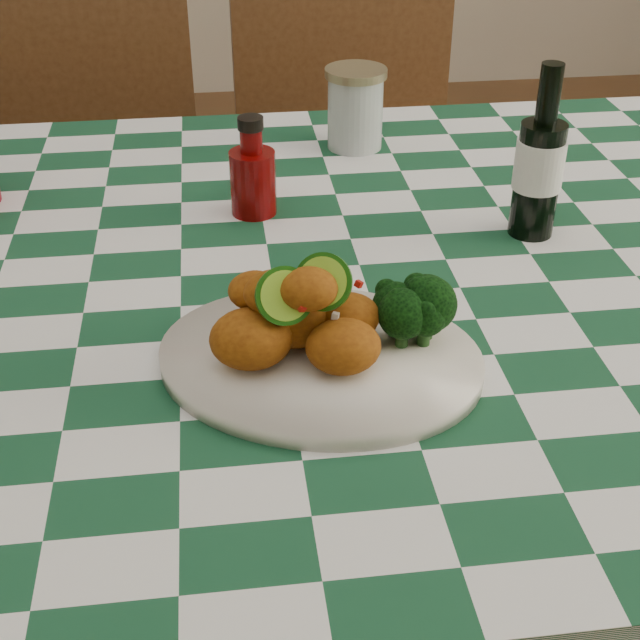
{
  "coord_description": "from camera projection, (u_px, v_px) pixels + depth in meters",
  "views": [
    {
      "loc": [
        -0.06,
        -0.89,
        1.29
      ],
      "look_at": [
        0.03,
        -0.2,
        0.84
      ],
      "focal_mm": 50.0,
      "sensor_mm": 36.0,
      "label": 1
    }
  ],
  "objects": [
    {
      "name": "dining_table",
      "position": [
        280.0,
        517.0,
        1.23
      ],
      "size": [
        1.66,
        1.06,
        0.79
      ],
      "primitive_type": null,
      "color": "#16482B",
      "rests_on": "ground"
    },
    {
      "name": "plate",
      "position": [
        320.0,
        360.0,
        0.86
      ],
      "size": [
        0.37,
        0.33,
        0.02
      ],
      "primitive_type": null,
      "rotation": [
        0.0,
        0.0,
        -0.32
      ],
      "color": "silver",
      "rests_on": "dining_table"
    },
    {
      "name": "fried_chicken_pile",
      "position": [
        308.0,
        312.0,
        0.82
      ],
      "size": [
        0.15,
        0.11,
        0.09
      ],
      "primitive_type": null,
      "color": "#954F0E",
      "rests_on": "plate"
    },
    {
      "name": "broccoli_side",
      "position": [
        415.0,
        312.0,
        0.85
      ],
      "size": [
        0.08,
        0.08,
        0.06
      ],
      "primitive_type": null,
      "color": "black",
      "rests_on": "plate"
    },
    {
      "name": "ketchup_bottle",
      "position": [
        252.0,
        166.0,
        1.11
      ],
      "size": [
        0.07,
        0.07,
        0.13
      ],
      "primitive_type": null,
      "rotation": [
        0.0,
        0.0,
        -0.32
      ],
      "color": "#5D0404",
      "rests_on": "dining_table"
    },
    {
      "name": "mason_jar",
      "position": [
        355.0,
        108.0,
        1.3
      ],
      "size": [
        0.12,
        0.12,
        0.12
      ],
      "primitive_type": null,
      "rotation": [
        0.0,
        0.0,
        -0.37
      ],
      "color": "#B2BCBA",
      "rests_on": "dining_table"
    },
    {
      "name": "beer_bottle",
      "position": [
        541.0,
        152.0,
        1.04
      ],
      "size": [
        0.07,
        0.07,
        0.21
      ],
      "primitive_type": null,
      "rotation": [
        0.0,
        0.0,
        -0.33
      ],
      "color": "black",
      "rests_on": "dining_table"
    },
    {
      "name": "wooden_chair_left",
      "position": [
        82.0,
        234.0,
        1.7
      ],
      "size": [
        0.47,
        0.49,
        1.02
      ],
      "primitive_type": null,
      "rotation": [
        0.0,
        0.0,
        0.01
      ],
      "color": "#472814",
      "rests_on": "ground"
    },
    {
      "name": "wooden_chair_right",
      "position": [
        358.0,
        207.0,
        1.82
      ],
      "size": [
        0.47,
        0.49,
        1.0
      ],
      "primitive_type": null,
      "rotation": [
        0.0,
        0.0,
        0.03
      ],
      "color": "#472814",
      "rests_on": "ground"
    }
  ]
}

